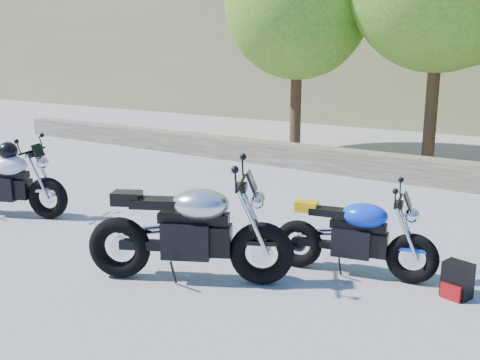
% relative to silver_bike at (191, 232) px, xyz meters
% --- Properties ---
extents(ground, '(90.00, 90.00, 0.00)m').
position_rel_silver_bike_xyz_m(ground, '(-0.75, 0.68, -0.55)').
color(ground, gray).
rests_on(ground, ground).
extents(stone_wall, '(22.00, 0.55, 0.50)m').
position_rel_silver_bike_xyz_m(stone_wall, '(-0.75, 6.18, -0.30)').
color(stone_wall, brown).
rests_on(stone_wall, ground).
extents(tree_decid_left, '(3.67, 3.67, 5.62)m').
position_rel_silver_bike_xyz_m(tree_decid_left, '(-3.14, 7.81, 3.08)').
color(tree_decid_left, '#382314').
rests_on(tree_decid_left, ground).
extents(silver_bike, '(2.07, 1.25, 1.14)m').
position_rel_silver_bike_xyz_m(silver_bike, '(0.00, 0.00, 0.00)').
color(silver_bike, black).
rests_on(silver_bike, ground).
extents(white_bike, '(1.98, 1.02, 1.16)m').
position_rel_silver_bike_xyz_m(white_bike, '(-3.97, 0.21, 0.01)').
color(white_bike, black).
rests_on(white_bike, ground).
extents(blue_bike, '(1.81, 0.68, 0.92)m').
position_rel_silver_bike_xyz_m(blue_bike, '(1.37, 1.19, -0.11)').
color(blue_bike, black).
rests_on(blue_bike, ground).
extents(backpack, '(0.31, 0.28, 0.37)m').
position_rel_silver_bike_xyz_m(backpack, '(2.47, 1.26, -0.38)').
color(backpack, black).
rests_on(backpack, ground).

